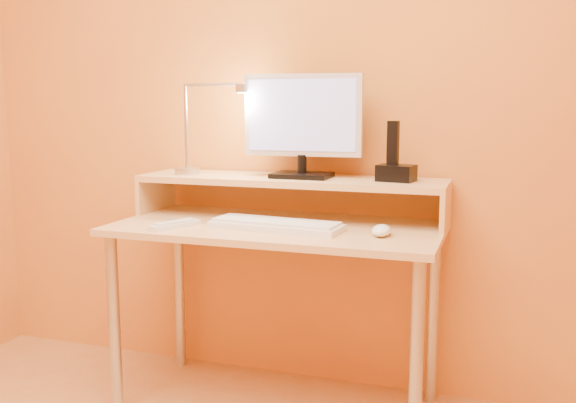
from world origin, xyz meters
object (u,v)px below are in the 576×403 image
(monitor_panel, at_px, (303,115))
(mouse, at_px, (381,230))
(lamp_base, at_px, (187,171))
(phone_dock, at_px, (396,173))
(remote_control, at_px, (175,225))
(keyboard, at_px, (276,226))

(monitor_panel, relative_size, mouse, 4.04)
(lamp_base, height_order, mouse, lamp_base)
(lamp_base, xyz_separation_m, phone_dock, (0.84, 0.03, 0.02))
(lamp_base, bearing_deg, mouse, -13.54)
(phone_dock, height_order, mouse, phone_dock)
(monitor_panel, bearing_deg, phone_dock, -4.92)
(monitor_panel, height_order, remote_control, monitor_panel)
(lamp_base, bearing_deg, monitor_panel, 4.80)
(phone_dock, xyz_separation_m, mouse, (-0.01, -0.23, -0.17))
(lamp_base, distance_m, mouse, 0.87)
(mouse, relative_size, remote_control, 0.58)
(phone_dock, bearing_deg, remote_control, -146.91)
(monitor_panel, bearing_deg, mouse, -37.50)
(lamp_base, bearing_deg, phone_dock, 2.05)
(remote_control, bearing_deg, phone_dock, 47.27)
(keyboard, distance_m, remote_control, 0.36)
(lamp_base, bearing_deg, remote_control, -71.24)
(lamp_base, distance_m, keyboard, 0.52)
(keyboard, relative_size, mouse, 4.22)
(monitor_panel, bearing_deg, remote_control, -141.86)
(phone_dock, bearing_deg, mouse, -82.82)
(phone_dock, xyz_separation_m, keyboard, (-0.39, -0.23, -0.18))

